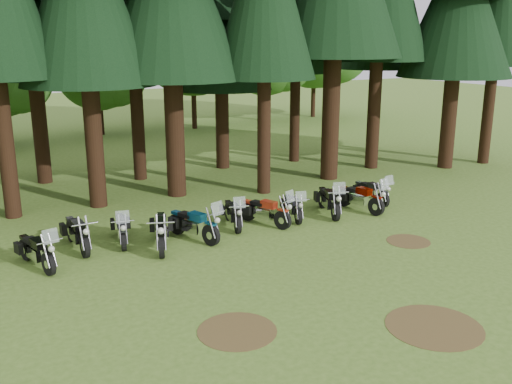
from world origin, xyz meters
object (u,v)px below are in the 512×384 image
(motorcycle_9, at_px, (360,198))
(motorcycle_6, at_px, (265,212))
(motorcycle_4, at_px, (194,225))
(motorcycle_3, at_px, (161,232))
(motorcycle_5, at_px, (233,214))
(motorcycle_8, at_px, (329,201))
(motorcycle_0, at_px, (37,252))
(motorcycle_1, at_px, (77,234))
(motorcycle_7, at_px, (293,207))
(motorcycle_10, at_px, (371,192))
(motorcycle_2, at_px, (122,229))

(motorcycle_9, bearing_deg, motorcycle_6, 166.17)
(motorcycle_4, relative_size, motorcycle_9, 1.00)
(motorcycle_3, bearing_deg, motorcycle_5, 34.19)
(motorcycle_5, xyz_separation_m, motorcycle_8, (3.77, -0.43, 0.05))
(motorcycle_8, bearing_deg, motorcycle_5, -167.59)
(motorcycle_0, height_order, motorcycle_9, motorcycle_9)
(motorcycle_3, bearing_deg, motorcycle_4, 28.18)
(motorcycle_3, bearing_deg, motorcycle_6, 25.12)
(motorcycle_1, xyz_separation_m, motorcycle_5, (5.18, -0.40, -0.03))
(motorcycle_7, relative_size, motorcycle_10, 0.96)
(motorcycle_7, bearing_deg, motorcycle_2, -168.58)
(motorcycle_0, bearing_deg, motorcycle_10, -12.12)
(motorcycle_10, bearing_deg, motorcycle_5, 179.46)
(motorcycle_0, height_order, motorcycle_6, motorcycle_6)
(motorcycle_5, xyz_separation_m, motorcycle_6, (1.07, -0.37, 0.03))
(motorcycle_4, distance_m, motorcycle_7, 4.04)
(motorcycle_1, xyz_separation_m, motorcycle_4, (3.48, -0.97, 0.01))
(motorcycle_1, bearing_deg, motorcycle_2, -6.93)
(motorcycle_1, height_order, motorcycle_8, motorcycle_8)
(motorcycle_4, bearing_deg, motorcycle_5, -0.75)
(motorcycle_8, bearing_deg, motorcycle_7, -169.33)
(motorcycle_7, distance_m, motorcycle_8, 1.47)
(motorcycle_10, bearing_deg, motorcycle_7, -177.29)
(motorcycle_7, bearing_deg, motorcycle_3, -158.15)
(motorcycle_2, bearing_deg, motorcycle_6, 4.70)
(motorcycle_5, relative_size, motorcycle_7, 1.06)
(motorcycle_1, distance_m, motorcycle_5, 5.20)
(motorcycle_5, bearing_deg, motorcycle_10, 14.00)
(motorcycle_4, height_order, motorcycle_5, motorcycle_4)
(motorcycle_6, relative_size, motorcycle_7, 1.10)
(motorcycle_3, distance_m, motorcycle_5, 2.96)
(motorcycle_3, distance_m, motorcycle_10, 9.03)
(motorcycle_1, xyz_separation_m, motorcycle_7, (7.50, -0.62, -0.06))
(motorcycle_9, bearing_deg, motorcycle_2, 164.08)
(motorcycle_3, bearing_deg, motorcycle_1, 173.57)
(motorcycle_7, bearing_deg, motorcycle_6, -157.02)
(motorcycle_0, relative_size, motorcycle_7, 1.11)
(motorcycle_8, distance_m, motorcycle_9, 1.31)
(motorcycle_9, bearing_deg, motorcycle_3, 170.74)
(motorcycle_5, bearing_deg, motorcycle_0, -161.17)
(motorcycle_0, relative_size, motorcycle_5, 1.05)
(motorcycle_1, distance_m, motorcycle_3, 2.58)
(motorcycle_0, distance_m, motorcycle_6, 7.59)
(motorcycle_5, relative_size, motorcycle_8, 0.91)
(motorcycle_5, height_order, motorcycle_8, motorcycle_8)
(motorcycle_9, distance_m, motorcycle_10, 1.24)
(motorcycle_1, distance_m, motorcycle_7, 7.53)
(motorcycle_6, bearing_deg, motorcycle_3, 163.60)
(motorcycle_2, bearing_deg, motorcycle_9, 6.40)
(motorcycle_2, xyz_separation_m, motorcycle_10, (9.96, -0.29, -0.01))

